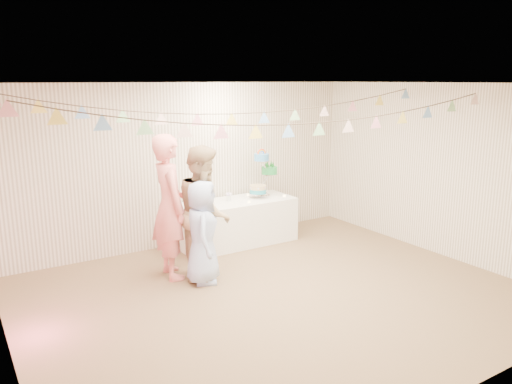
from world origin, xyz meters
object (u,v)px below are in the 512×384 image
table (237,222)px  person_child (202,232)px  person_adult_a (170,207)px  person_adult_b (204,211)px  cake_stand (263,172)px

table → person_child: 1.68m
person_adult_a → person_child: 0.58m
table → person_adult_b: 1.49m
cake_stand → person_child: cake_stand is taller
table → person_adult_b: person_adult_b is taller
table → person_child: (-1.19, -1.15, 0.33)m
cake_stand → person_adult_b: size_ratio=0.42×
person_child → person_adult_a: bearing=57.6°
cake_stand → person_adult_a: (-2.00, -0.78, -0.15)m
person_adult_a → person_child: size_ratio=1.42×
person_child → person_adult_b: bearing=-7.8°
table → person_adult_b: size_ratio=1.07×
person_adult_a → person_adult_b: size_ratio=1.09×
person_adult_b → person_child: bearing=173.5°
person_adult_b → person_adult_a: bearing=90.7°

